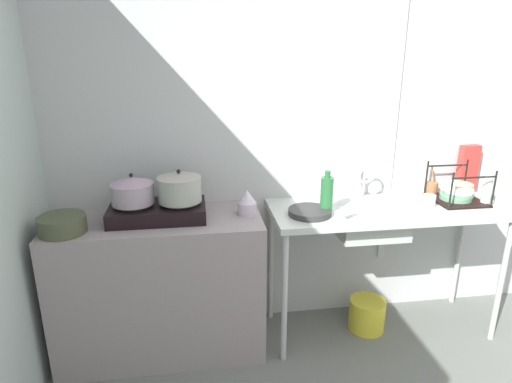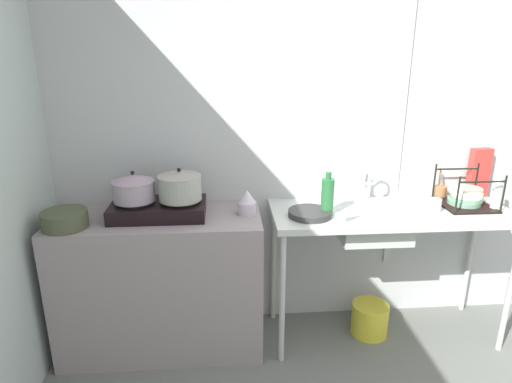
# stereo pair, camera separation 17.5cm
# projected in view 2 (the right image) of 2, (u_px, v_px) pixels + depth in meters

# --- Properties ---
(wall_back) EXTENTS (5.58, 0.10, 2.69)m
(wall_back) POSITION_uv_depth(u_px,v_px,m) (414.00, 131.00, 2.94)
(wall_back) COLOR #B8BBBC
(wall_back) RESTS_ON ground
(wall_metal_strip) EXTENTS (0.05, 0.01, 2.16)m
(wall_metal_strip) POSITION_uv_depth(u_px,v_px,m) (402.00, 112.00, 2.83)
(wall_metal_strip) COLOR #BAC0B8
(counter_concrete) EXTENTS (1.26, 0.55, 0.91)m
(counter_concrete) POSITION_uv_depth(u_px,v_px,m) (162.00, 282.00, 2.79)
(counter_concrete) COLOR gray
(counter_concrete) RESTS_ON ground
(counter_sink) EXTENTS (1.52, 0.55, 0.91)m
(counter_sink) POSITION_uv_depth(u_px,v_px,m) (390.00, 221.00, 2.77)
(counter_sink) COLOR #BAC0B8
(counter_sink) RESTS_ON ground
(stove) EXTENTS (0.56, 0.32, 0.10)m
(stove) POSITION_uv_depth(u_px,v_px,m) (158.00, 209.00, 2.63)
(stove) COLOR black
(stove) RESTS_ON counter_concrete
(pot_on_left_burner) EXTENTS (0.25, 0.25, 0.18)m
(pot_on_left_burner) POSITION_uv_depth(u_px,v_px,m) (134.00, 188.00, 2.58)
(pot_on_left_burner) COLOR #9D8F9C
(pot_on_left_burner) RESTS_ON stove
(pot_on_right_burner) EXTENTS (0.26, 0.26, 0.20)m
(pot_on_right_burner) POSITION_uv_depth(u_px,v_px,m) (180.00, 186.00, 2.60)
(pot_on_right_burner) COLOR #9DA396
(pot_on_right_burner) RESTS_ON stove
(pot_beside_stove) EXTENTS (0.26, 0.26, 0.10)m
(pot_beside_stove) POSITION_uv_depth(u_px,v_px,m) (65.00, 219.00, 2.46)
(pot_beside_stove) COLOR #434932
(pot_beside_stove) RESTS_ON counter_concrete
(percolator) EXTENTS (0.12, 0.12, 0.15)m
(percolator) POSITION_uv_depth(u_px,v_px,m) (247.00, 202.00, 2.66)
(percolator) COLOR silver
(percolator) RESTS_ON counter_concrete
(sink_basin) EXTENTS (0.43, 0.36, 0.18)m
(sink_basin) POSITION_uv_depth(u_px,v_px,m) (372.00, 224.00, 2.76)
(sink_basin) COLOR #BAC0B8
(sink_basin) RESTS_ON counter_sink
(faucet) EXTENTS (0.14, 0.08, 0.26)m
(faucet) POSITION_uv_depth(u_px,v_px,m) (369.00, 178.00, 2.83)
(faucet) COLOR #BAC0B8
(faucet) RESTS_ON counter_sink
(frying_pan) EXTENTS (0.26, 0.26, 0.04)m
(frying_pan) POSITION_uv_depth(u_px,v_px,m) (310.00, 213.00, 2.64)
(frying_pan) COLOR #313130
(frying_pan) RESTS_ON counter_sink
(dish_rack) EXTENTS (0.31, 0.32, 0.24)m
(dish_rack) POSITION_uv_depth(u_px,v_px,m) (466.00, 198.00, 2.81)
(dish_rack) COLOR black
(dish_rack) RESTS_ON counter_sink
(cup_by_rack) EXTENTS (0.08, 0.08, 0.08)m
(cup_by_rack) POSITION_uv_depth(u_px,v_px,m) (434.00, 205.00, 2.71)
(cup_by_rack) COLOR white
(cup_by_rack) RESTS_ON counter_sink
(small_bowl_on_drainboard) EXTENTS (0.14, 0.14, 0.04)m
(small_bowl_on_drainboard) POSITION_uv_depth(u_px,v_px,m) (417.00, 205.00, 2.79)
(small_bowl_on_drainboard) COLOR beige
(small_bowl_on_drainboard) RESTS_ON counter_sink
(bottle_by_sink) EXTENTS (0.08, 0.08, 0.27)m
(bottle_by_sink) POSITION_uv_depth(u_px,v_px,m) (327.00, 196.00, 2.64)
(bottle_by_sink) COLOR #286937
(bottle_by_sink) RESTS_ON counter_sink
(bottle_by_rack) EXTENTS (0.06, 0.06, 0.28)m
(bottle_by_rack) POSITION_uv_depth(u_px,v_px,m) (497.00, 191.00, 2.72)
(bottle_by_rack) COLOR white
(bottle_by_rack) RESTS_ON counter_sink
(cereal_box) EXTENTS (0.15, 0.07, 0.34)m
(cereal_box) POSITION_uv_depth(u_px,v_px,m) (479.00, 173.00, 2.96)
(cereal_box) COLOR red
(cereal_box) RESTS_ON counter_sink
(utensil_jar) EXTENTS (0.08, 0.08, 0.21)m
(utensil_jar) POSITION_uv_depth(u_px,v_px,m) (440.00, 191.00, 2.97)
(utensil_jar) COLOR #A2663F
(utensil_jar) RESTS_ON counter_sink
(bucket_on_floor) EXTENTS (0.25, 0.25, 0.22)m
(bucket_on_floor) POSITION_uv_depth(u_px,v_px,m) (370.00, 319.00, 2.99)
(bucket_on_floor) COLOR yellow
(bucket_on_floor) RESTS_ON ground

